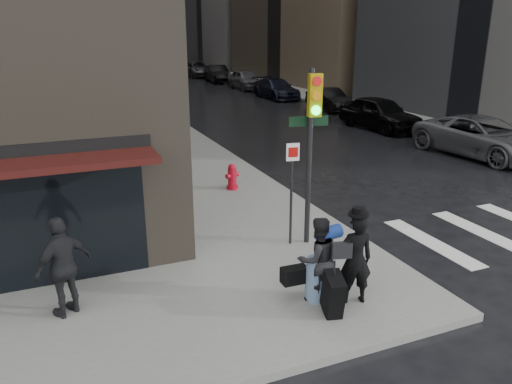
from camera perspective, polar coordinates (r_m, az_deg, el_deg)
ground at (r=9.95m, az=7.81°, el=-11.09°), size 140.00×140.00×0.00m
sidewalk_left at (r=35.03m, az=-15.34°, el=9.79°), size 4.00×50.00×0.15m
sidewalk_right at (r=39.15m, az=4.95°, el=11.19°), size 3.00×50.00×0.15m
man_overcoat at (r=8.94m, az=10.79°, el=-8.19°), size 1.14×0.86×1.84m
man_jeans at (r=9.00m, az=6.98°, el=-7.61°), size 1.13×0.62×1.59m
man_greycoat at (r=9.05m, az=-21.15°, el=-7.95°), size 1.12×0.92×1.78m
traffic_light at (r=10.77m, az=6.18°, el=6.51°), size 0.97×0.52×3.92m
fire_hydrant at (r=15.22m, az=-2.74°, el=1.64°), size 0.46×0.35×0.79m
parked_car_0 at (r=21.61m, az=24.54°, el=5.74°), size 3.13×5.81×1.55m
parked_car_1 at (r=25.88m, az=13.93°, el=8.76°), size 2.32×4.91×1.62m
parked_car_2 at (r=31.45m, az=8.36°, el=10.43°), size 1.70×4.15×1.34m
parked_car_3 at (r=36.56m, az=2.31°, el=11.73°), size 2.08×4.88×1.40m
parked_car_4 at (r=42.26m, az=-1.19°, el=12.75°), size 1.90×4.65×1.58m
parked_car_5 at (r=47.93m, az=-4.45°, el=13.33°), size 2.08×4.85×1.55m
parked_car_6 at (r=53.85m, az=-6.57°, el=13.81°), size 2.63×5.59×1.55m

